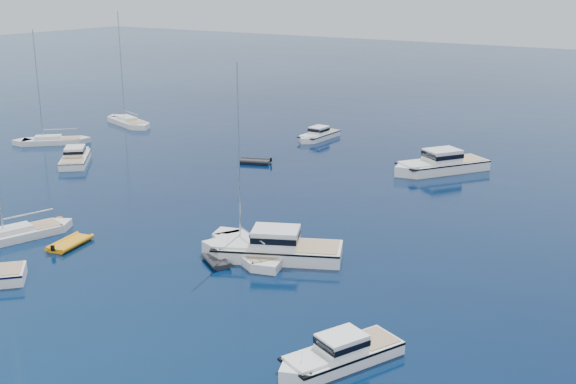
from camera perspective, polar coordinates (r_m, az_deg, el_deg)
name	(u,v)px	position (r m, az deg, el deg)	size (l,w,h in m)	color
ground	(44,325)	(47.53, -18.81, -9.98)	(400.00, 400.00, 0.00)	#07294B
motor_cruiser_near	(339,363)	(41.18, 4.06, -13.40)	(2.55, 8.34, 2.19)	white
motor_cruiser_centre	(273,258)	(55.16, -1.20, -5.24)	(3.55, 11.62, 3.05)	silver
motor_cruiser_far_l	(76,162)	(86.71, -16.47, 2.28)	(2.82, 9.23, 2.42)	white
motor_cruiser_distant	(439,171)	(80.96, 11.93, 1.60)	(3.70, 12.09, 3.17)	white
motor_cruiser_horizon	(318,139)	(95.27, 2.40, 4.22)	(2.48, 8.11, 2.13)	white
sailboat_fore	(17,238)	(63.18, -20.72, -3.46)	(2.63, 10.12, 14.88)	silver
sailboat_mid_r	(246,254)	(56.06, -3.34, -4.90)	(2.69, 10.35, 15.22)	silver
sailboat_mid_l	(52,144)	(97.40, -18.22, 3.66)	(2.64, 10.17, 14.95)	silver
sailboat_far_l	(128,125)	(107.11, -12.55, 5.24)	(2.94, 11.30, 16.61)	white
tender_yellow	(70,246)	(60.14, -16.90, -4.10)	(2.20, 4.09, 0.95)	orange
tender_grey_near	(217,264)	(54.36, -5.70, -5.67)	(1.72, 3.02, 0.95)	black
tender_grey_far	(255,163)	(82.89, -2.64, 2.31)	(2.07, 3.81, 0.95)	black
kayak_orange	(58,223)	(65.96, -17.77, -2.33)	(0.56, 2.55, 0.30)	#D54E0A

